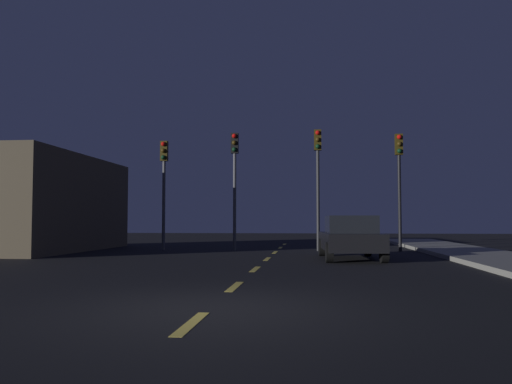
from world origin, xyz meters
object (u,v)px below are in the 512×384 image
at_px(traffic_signal_center_left, 235,168).
at_px(traffic_signal_far_right, 399,169).
at_px(traffic_signal_center_right, 318,166).
at_px(car_stopped_ahead, 350,237).
at_px(traffic_signal_far_left, 164,173).

relative_size(traffic_signal_center_left, traffic_signal_far_right, 1.03).
relative_size(traffic_signal_center_left, traffic_signal_center_right, 0.98).
height_order(traffic_signal_center_left, traffic_signal_center_right, traffic_signal_center_right).
distance_m(traffic_signal_center_right, car_stopped_ahead, 5.72).
relative_size(traffic_signal_far_left, car_stopped_ahead, 1.10).
xyz_separation_m(traffic_signal_center_right, car_stopped_ahead, (1.03, -4.81, -2.92)).
bearing_deg(traffic_signal_far_left, traffic_signal_far_right, 0.00).
xyz_separation_m(traffic_signal_center_left, traffic_signal_center_right, (3.66, 0.00, 0.05)).
bearing_deg(traffic_signal_center_left, traffic_signal_far_right, -0.00).
distance_m(traffic_signal_center_left, car_stopped_ahead, 7.30).
distance_m(traffic_signal_center_right, traffic_signal_far_right, 3.46).
distance_m(traffic_signal_center_left, traffic_signal_center_right, 3.66).
height_order(traffic_signal_far_left, traffic_signal_far_right, traffic_signal_far_right).
height_order(traffic_signal_far_left, traffic_signal_center_left, traffic_signal_center_left).
bearing_deg(traffic_signal_far_right, traffic_signal_far_left, -180.00).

